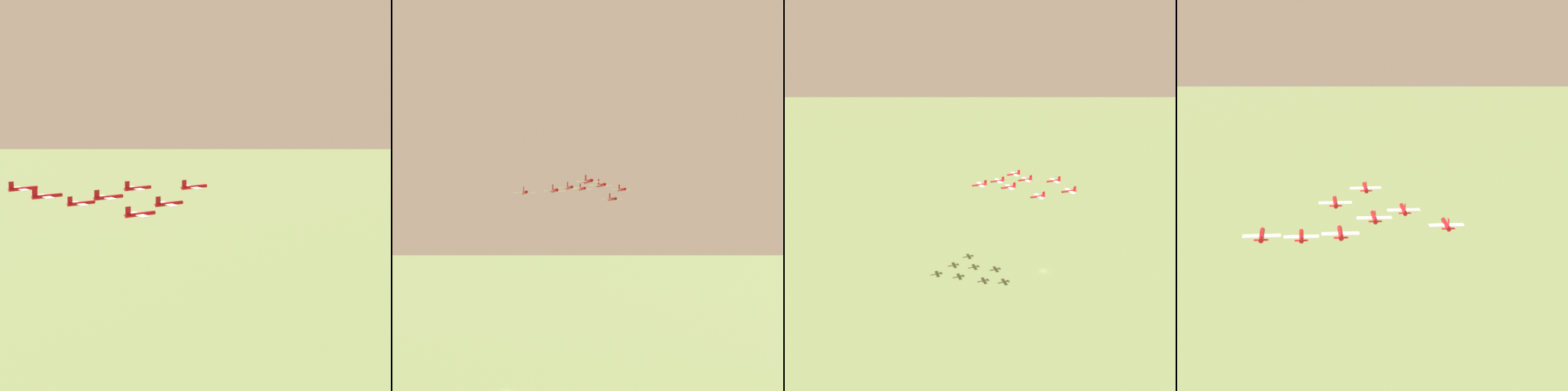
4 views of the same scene
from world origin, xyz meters
TOP-DOWN VIEW (x-y plane):
  - jet_0 at (-42.77, -32.94)m, footprint 7.72×7.50m
  - jet_1 at (-28.31, -36.12)m, footprint 7.72×7.50m
  - jet_2 at (-32.97, -21.84)m, footprint 7.72×7.50m
  - jet_3 at (-13.84, -39.29)m, footprint 7.72×7.50m
  - jet_4 at (-18.50, -25.02)m, footprint 7.72×7.50m
  - jet_5 at (-23.17, -10.74)m, footprint 7.72×7.50m
  - jet_6 at (0.62, -42.47)m, footprint 7.72×7.50m
  - jet_7 at (-4.04, -28.19)m, footprint 7.72×7.50m

SIDE VIEW (x-z plane):
  - jet_3 at x=-13.84m, z-range 68.76..71.36m
  - jet_5 at x=-23.17m, z-range 70.59..73.19m
  - jet_2 at x=-32.97m, z-range 70.64..73.24m
  - jet_4 at x=-18.50m, z-range 72.45..75.05m
  - jet_1 at x=-28.31m, z-range 72.58..75.18m
  - jet_0 at x=-42.77m, z-range 72.74..75.34m
  - jet_6 at x=0.62m, z-range 72.82..75.42m
  - jet_7 at x=-4.04m, z-range 72.92..75.52m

